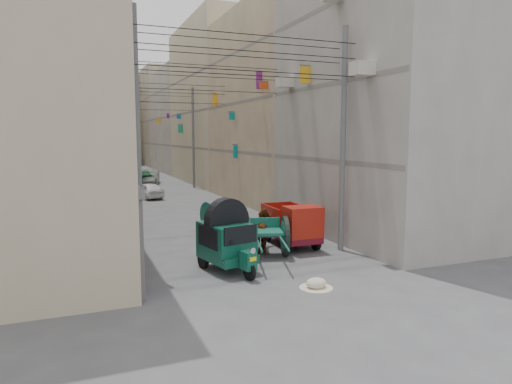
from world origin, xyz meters
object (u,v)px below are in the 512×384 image
distant_car_white (148,190)px  feed_sack (316,283)px  auto_rickshaw (227,238)px  mini_truck (295,227)px  distant_car_green (141,177)px  distant_car_grey (151,177)px  second_cart (220,213)px  horse (264,231)px  tonga_cart (266,236)px

distant_car_white → feed_sack: bearing=81.3°
feed_sack → distant_car_white: distant_car_white is taller
auto_rickshaw → mini_truck: size_ratio=0.86×
distant_car_green → distant_car_grey: bearing=151.5°
distant_car_grey → distant_car_green: 0.85m
second_cart → horse: bearing=-101.9°
tonga_cart → horse: (0.28, 0.84, -0.00)m
distant_car_grey → distant_car_white: bearing=-86.6°
horse → distant_car_grey: horse is taller
mini_truck → distant_car_white: (-3.01, 15.97, -0.26)m
tonga_cart → distant_car_grey: size_ratio=0.87×
auto_rickshaw → feed_sack: (1.74, -2.54, -0.88)m
second_cart → horse: 4.72m
feed_sack → distant_car_grey: 29.74m
mini_truck → distant_car_green: size_ratio=0.72×
auto_rickshaw → feed_sack: size_ratio=4.40×
mini_truck → horse: bearing=-179.6°
mini_truck → feed_sack: 4.70m
horse → distant_car_white: size_ratio=0.56×
auto_rickshaw → distant_car_white: bearing=76.8°
auto_rickshaw → distant_car_green: (1.09, 27.54, -0.42)m
feed_sack → second_cart: bearing=89.6°
distant_car_green → auto_rickshaw: bearing=83.3°
distant_car_white → distant_car_green: 9.75m
tonga_cart → distant_car_white: bearing=111.6°
tonga_cart → distant_car_green: bearing=108.0°
auto_rickshaw → mini_truck: (3.27, 1.86, -0.23)m
tonga_cart → second_cart: size_ratio=2.00×
horse → distant_car_grey: (-0.19, 25.32, -0.10)m
distant_car_white → distant_car_grey: distant_car_grey is taller
distant_car_grey → distant_car_green: (-0.77, 0.35, -0.03)m
second_cart → distant_car_grey: 20.61m
auto_rickshaw → distant_car_grey: auto_rickshaw is taller
mini_truck → feed_sack: size_ratio=5.13×
mini_truck → second_cart: (-1.47, 4.73, -0.14)m
distant_car_white → horse: bearing=83.6°
tonga_cart → distant_car_green: size_ratio=0.80×
mini_truck → distant_car_white: bearing=102.0°
mini_truck → horse: 1.22m
tonga_cart → distant_car_grey: (0.09, 26.16, -0.10)m
feed_sack → distant_car_green: bearing=91.2°
auto_rickshaw → distant_car_white: size_ratio=0.82×
auto_rickshaw → horse: auto_rickshaw is taller
feed_sack → distant_car_green: size_ratio=0.14×
tonga_cart → distant_car_green: (-0.68, 26.50, -0.13)m
distant_car_white → distant_car_green: size_ratio=0.75×
tonga_cart → feed_sack: tonga_cart is taller
horse → distant_car_green: bearing=-75.7°
distant_car_white → tonga_cart: bearing=82.3°
mini_truck → second_cart: bearing=108.6°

